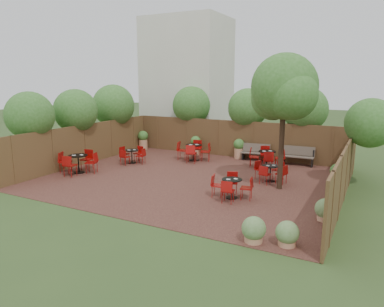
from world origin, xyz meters
The scene contains 13 objects.
ground centered at (0.00, 0.00, 0.00)m, with size 80.00×80.00×0.00m, color #354F23.
courtyard_paving centered at (0.00, 0.00, 0.01)m, with size 12.00×10.00×0.02m, color #351915.
fence_back centered at (0.00, 5.00, 1.00)m, with size 12.00×0.08×2.00m, color #4D2F1C.
fence_left centered at (-6.00, 0.00, 1.00)m, with size 0.08×10.00×2.00m, color #4D2F1C.
fence_right centered at (6.00, 0.00, 1.00)m, with size 0.08×10.00×2.00m, color #4D2F1C.
neighbour_building centered at (-4.50, 8.00, 4.00)m, with size 5.00×4.00×8.00m, color beige.
overhang_foliage centered at (-2.18, 3.01, 2.66)m, with size 15.33×10.49×2.37m.
courtyard_tree centered at (3.67, 0.30, 3.76)m, with size 2.65×2.55×5.13m.
park_bench_left centered at (1.34, 4.62, 0.47)m, with size 1.47×0.65×0.88m.
park_bench_right centered at (3.53, 4.63, 0.50)m, with size 1.52×0.55×0.93m.
bistro_tables centered at (-0.73, 1.11, 0.47)m, with size 9.66×6.65×0.96m.
planters centered at (-0.84, 3.82, 0.60)m, with size 11.89×4.05×1.12m.
low_shrubs centered at (4.99, -3.77, 0.34)m, with size 2.08×3.04×0.69m.
Camera 1 is at (6.86, -13.15, 4.21)m, focal length 33.62 mm.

